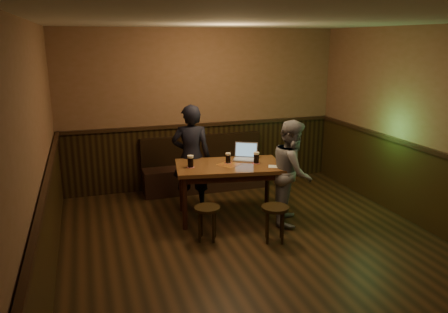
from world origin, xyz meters
name	(u,v)px	position (x,y,z in m)	size (l,w,h in m)	color
room	(263,160)	(0.00, 0.22, 1.20)	(5.04, 6.04, 2.84)	black
bench	(205,172)	(-0.04, 2.75, 0.31)	(2.20, 0.50, 0.95)	black
pub_table	(229,172)	(-0.04, 1.38, 0.72)	(1.66, 1.12, 0.83)	#502717
stool_left	(207,214)	(-0.57, 0.73, 0.37)	(0.45, 0.45, 0.47)	black
stool_right	(275,213)	(0.27, 0.42, 0.39)	(0.48, 0.48, 0.49)	black
pint_left	(190,161)	(-0.61, 1.42, 0.91)	(0.11, 0.11, 0.18)	maroon
pint_mid	(228,158)	(-0.03, 1.46, 0.90)	(0.10, 0.10, 0.16)	maroon
pint_right	(256,158)	(0.36, 1.32, 0.91)	(0.11, 0.11, 0.17)	maroon
laptop	(246,155)	(0.29, 1.59, 0.89)	(0.44, 0.41, 0.25)	silver
menu	(276,167)	(0.57, 1.06, 0.83)	(0.22, 0.15, 0.00)	silver
person_suit	(191,157)	(-0.48, 1.94, 0.83)	(0.60, 0.40, 1.66)	black
person_grey	(292,172)	(0.78, 0.96, 0.76)	(0.74, 0.57, 1.51)	gray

